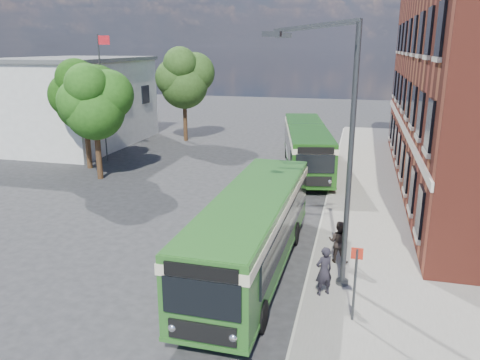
# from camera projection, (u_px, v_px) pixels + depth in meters

# --- Properties ---
(ground) EXTENTS (120.00, 120.00, 0.00)m
(ground) POSITION_uv_depth(u_px,v_px,m) (217.00, 249.00, 19.60)
(ground) COLOR #29292B
(ground) RESTS_ON ground
(pavement) EXTENTS (6.00, 48.00, 0.15)m
(pavement) POSITION_uv_depth(u_px,v_px,m) (384.00, 202.00, 25.36)
(pavement) COLOR gray
(pavement) RESTS_ON ground
(kerb_line) EXTENTS (0.12, 48.00, 0.01)m
(kerb_line) POSITION_uv_depth(u_px,v_px,m) (327.00, 199.00, 26.11)
(kerb_line) COLOR beige
(kerb_line) RESTS_ON ground
(white_building) EXTENTS (9.40, 13.40, 7.30)m
(white_building) POSITION_uv_depth(u_px,v_px,m) (76.00, 102.00, 39.63)
(white_building) COLOR beige
(white_building) RESTS_ON ground
(flagpole) EXTENTS (0.95, 0.10, 9.00)m
(flagpole) POSITION_uv_depth(u_px,v_px,m) (103.00, 94.00, 33.30)
(flagpole) COLOR #35383A
(flagpole) RESTS_ON ground
(street_lamp) EXTENTS (2.96, 2.38, 9.00)m
(street_lamp) POSITION_uv_depth(u_px,v_px,m) (339.00, 155.00, 15.26)
(street_lamp) COLOR #35383A
(street_lamp) RESTS_ON ground
(bus_stop_sign) EXTENTS (0.35, 0.08, 2.52)m
(bus_stop_sign) POSITION_uv_depth(u_px,v_px,m) (355.00, 279.00, 13.94)
(bus_stop_sign) COLOR #35383A
(bus_stop_sign) RESTS_ON ground
(bus_front) EXTENTS (2.78, 11.44, 3.02)m
(bus_front) POSITION_uv_depth(u_px,v_px,m) (253.00, 225.00, 17.27)
(bus_front) COLOR #2A6322
(bus_front) RESTS_ON ground
(bus_rear) EXTENTS (4.85, 12.77, 3.02)m
(bus_rear) POSITION_uv_depth(u_px,v_px,m) (307.00, 143.00, 31.79)
(bus_rear) COLOR #1B4C14
(bus_rear) RESTS_ON ground
(pedestrian_a) EXTENTS (0.75, 0.70, 1.72)m
(pedestrian_a) POSITION_uv_depth(u_px,v_px,m) (324.00, 271.00, 15.54)
(pedestrian_a) COLOR black
(pedestrian_a) RESTS_ON pavement
(pedestrian_b) EXTENTS (0.94, 0.82, 1.67)m
(pedestrian_b) POSITION_uv_depth(u_px,v_px,m) (339.00, 242.00, 17.92)
(pedestrian_b) COLOR black
(pedestrian_b) RESTS_ON pavement
(tree_left) EXTENTS (4.31, 4.10, 7.27)m
(tree_left) POSITION_uv_depth(u_px,v_px,m) (94.00, 102.00, 28.66)
(tree_left) COLOR #382114
(tree_left) RESTS_ON ground
(tree_mid) EXTENTS (4.43, 4.21, 7.47)m
(tree_mid) POSITION_uv_depth(u_px,v_px,m) (84.00, 95.00, 31.22)
(tree_mid) COLOR #382114
(tree_mid) RESTS_ON ground
(tree_right) EXTENTS (4.85, 4.61, 8.19)m
(tree_right) POSITION_uv_depth(u_px,v_px,m) (184.00, 78.00, 40.54)
(tree_right) COLOR #382114
(tree_right) RESTS_ON ground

